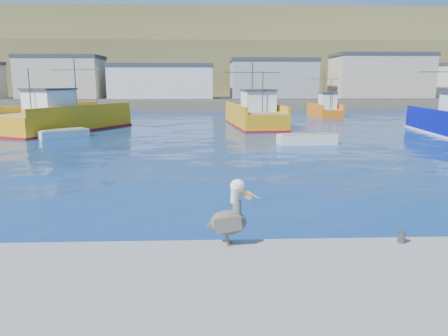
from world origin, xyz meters
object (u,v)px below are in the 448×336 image
skiff_left (64,134)px  skiff_mid (307,140)px  trawler_yellow_a (65,118)px  pelican (230,217)px  skiff_far (446,118)px  trawler_yellow_b (255,116)px  boat_orange (325,109)px

skiff_left → skiff_mid: skiff_mid is taller
trawler_yellow_a → skiff_mid: size_ratio=3.28×
trawler_yellow_a → pelican: trawler_yellow_a is taller
skiff_far → skiff_mid: bearing=-137.3°
trawler_yellow_a → skiff_mid: 23.39m
skiff_mid → trawler_yellow_b: bearing=100.4°
boat_orange → pelican: boat_orange is taller
skiff_mid → pelican: bearing=-107.8°
trawler_yellow_a → trawler_yellow_b: (18.67, 3.56, -0.07)m
skiff_mid → skiff_far: (22.05, 20.34, -0.04)m
trawler_yellow_a → pelican: 34.71m
skiff_left → skiff_mid: 20.25m
skiff_far → pelican: 51.13m
pelican → trawler_yellow_a: bearing=114.1°
skiff_left → trawler_yellow_b: bearing=27.0°
pelican → skiff_far: bearing=55.4°
skiff_left → skiff_far: bearing=20.5°
trawler_yellow_b → boat_orange: bearing=49.0°
skiff_left → trawler_yellow_a: bearing=105.7°
trawler_yellow_a → boat_orange: bearing=28.6°
skiff_left → skiff_far: size_ratio=1.05×
skiff_left → skiff_far: (41.74, 15.60, -0.02)m
trawler_yellow_b → skiff_left: bearing=-153.0°
pelican → skiff_left: bearing=115.6°
boat_orange → skiff_mid: bearing=-108.0°
boat_orange → skiff_far: 14.78m
trawler_yellow_b → skiff_far: 25.47m
trawler_yellow_b → skiff_mid: bearing=-79.6°
trawler_yellow_b → pelican: trawler_yellow_b is taller
skiff_far → pelican: size_ratio=2.23×
skiff_far → trawler_yellow_a: bearing=-166.5°
trawler_yellow_b → pelican: (-4.51, -35.25, 0.13)m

